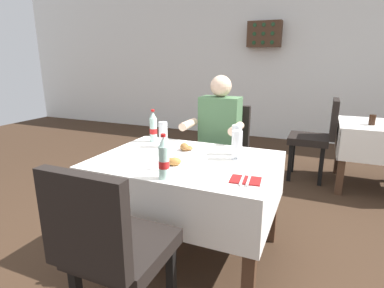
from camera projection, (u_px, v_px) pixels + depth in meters
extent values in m
plane|color=#382619|center=(175.00, 247.00, 2.36)|extent=(11.00, 11.00, 0.00)
cube|color=white|center=(271.00, 54.00, 5.36)|extent=(11.00, 0.12, 2.99)
cube|color=white|center=(186.00, 160.00, 2.13)|extent=(1.23, 0.91, 0.02)
cube|color=white|center=(155.00, 210.00, 1.78)|extent=(1.23, 0.02, 0.32)
cube|color=white|center=(208.00, 164.00, 2.57)|extent=(1.23, 0.02, 0.32)
cube|color=white|center=(116.00, 171.00, 2.40)|extent=(0.02, 0.91, 0.32)
cube|color=white|center=(274.00, 197.00, 1.94)|extent=(0.02, 0.91, 0.32)
cube|color=#472D1E|center=(89.00, 217.00, 2.09)|extent=(0.07, 0.07, 0.71)
cube|color=#472D1E|center=(250.00, 257.00, 1.66)|extent=(0.07, 0.07, 0.71)
cube|color=#472D1E|center=(149.00, 178.00, 2.79)|extent=(0.07, 0.07, 0.71)
cube|color=#472D1E|center=(273.00, 199.00, 2.36)|extent=(0.07, 0.07, 0.71)
cube|color=black|center=(220.00, 160.00, 2.86)|extent=(0.44, 0.44, 0.08)
cube|color=black|center=(228.00, 127.00, 3.01)|extent=(0.42, 0.06, 0.44)
cube|color=black|center=(196.00, 190.00, 2.84)|extent=(0.04, 0.04, 0.45)
cube|color=black|center=(231.00, 196.00, 2.71)|extent=(0.04, 0.04, 0.45)
cube|color=black|center=(208.00, 178.00, 3.14)|extent=(0.04, 0.04, 0.45)
cube|color=black|center=(241.00, 183.00, 3.01)|extent=(0.04, 0.04, 0.45)
cube|color=black|center=(124.00, 248.00, 1.52)|extent=(0.44, 0.44, 0.08)
cube|color=black|center=(84.00, 225.00, 1.23)|extent=(0.42, 0.06, 0.44)
cube|color=black|center=(171.00, 280.00, 1.68)|extent=(0.04, 0.04, 0.45)
cube|color=black|center=(120.00, 265.00, 1.81)|extent=(0.04, 0.04, 0.45)
cylinder|color=#282D42|center=(202.00, 193.00, 2.79)|extent=(0.10, 0.10, 0.45)
cylinder|color=#282D42|center=(218.00, 196.00, 2.73)|extent=(0.10, 0.10, 0.45)
cube|color=#282D42|center=(216.00, 159.00, 2.82)|extent=(0.34, 0.36, 0.12)
cube|color=#4C754C|center=(220.00, 124.00, 2.81)|extent=(0.36, 0.20, 0.50)
sphere|color=beige|center=(221.00, 86.00, 2.72)|extent=(0.19, 0.19, 0.19)
cylinder|color=beige|center=(188.00, 124.00, 2.68)|extent=(0.07, 0.26, 0.07)
cylinder|color=beige|center=(236.00, 128.00, 2.52)|extent=(0.07, 0.26, 0.07)
cube|color=white|center=(171.00, 166.00, 1.97)|extent=(0.23, 0.23, 0.01)
ellipsoid|color=#99602D|center=(170.00, 161.00, 1.97)|extent=(0.08, 0.07, 0.04)
ellipsoid|color=#B77A38|center=(174.00, 161.00, 1.94)|extent=(0.10, 0.09, 0.05)
cube|color=white|center=(187.00, 151.00, 2.29)|extent=(0.24, 0.24, 0.01)
ellipsoid|color=#99602D|center=(186.00, 148.00, 2.28)|extent=(0.11, 0.10, 0.03)
ellipsoid|color=#99602D|center=(184.00, 147.00, 2.27)|extent=(0.10, 0.11, 0.06)
ellipsoid|color=#C14C33|center=(185.00, 147.00, 2.31)|extent=(0.08, 0.08, 0.03)
cylinder|color=white|center=(163.00, 147.00, 2.41)|extent=(0.07, 0.07, 0.01)
cylinder|color=white|center=(163.00, 144.00, 2.40)|extent=(0.02, 0.02, 0.03)
cylinder|color=white|center=(163.00, 132.00, 2.38)|extent=(0.07, 0.07, 0.16)
cylinder|color=black|center=(163.00, 135.00, 2.38)|extent=(0.06, 0.06, 0.12)
cylinder|color=white|center=(236.00, 159.00, 2.11)|extent=(0.07, 0.07, 0.01)
cylinder|color=white|center=(236.00, 157.00, 2.10)|extent=(0.02, 0.02, 0.03)
cylinder|color=white|center=(237.00, 143.00, 2.08)|extent=(0.07, 0.07, 0.17)
cylinder|color=gold|center=(237.00, 148.00, 2.09)|extent=(0.07, 0.07, 0.09)
cylinder|color=white|center=(236.00, 154.00, 2.22)|extent=(0.07, 0.07, 0.01)
cylinder|color=white|center=(236.00, 152.00, 2.21)|extent=(0.02, 0.02, 0.03)
cylinder|color=white|center=(237.00, 138.00, 2.19)|extent=(0.07, 0.07, 0.18)
cylinder|color=#C68928|center=(236.00, 145.00, 2.20)|extent=(0.06, 0.06, 0.06)
cylinder|color=silver|center=(164.00, 163.00, 1.74)|extent=(0.06, 0.06, 0.19)
cylinder|color=red|center=(164.00, 164.00, 1.74)|extent=(0.06, 0.06, 0.04)
cone|color=silver|center=(163.00, 142.00, 1.71)|extent=(0.06, 0.06, 0.05)
cylinder|color=red|center=(163.00, 135.00, 1.70)|extent=(0.03, 0.03, 0.02)
cylinder|color=silver|center=(153.00, 130.00, 2.54)|extent=(0.06, 0.06, 0.20)
cylinder|color=red|center=(153.00, 131.00, 2.55)|extent=(0.06, 0.06, 0.04)
cone|color=silver|center=(153.00, 115.00, 2.51)|extent=(0.06, 0.06, 0.05)
cylinder|color=red|center=(153.00, 110.00, 2.50)|extent=(0.03, 0.03, 0.02)
cube|color=maroon|center=(246.00, 180.00, 1.74)|extent=(0.18, 0.15, 0.01)
cube|color=silver|center=(242.00, 179.00, 1.74)|extent=(0.03, 0.19, 0.01)
cube|color=silver|center=(249.00, 179.00, 1.73)|extent=(0.03, 0.19, 0.01)
cube|color=white|center=(381.00, 125.00, 3.28)|extent=(0.82, 0.81, 0.02)
cube|color=white|center=(374.00, 133.00, 3.67)|extent=(0.82, 0.02, 0.32)
cube|color=white|center=(338.00, 137.00, 3.48)|extent=(0.02, 0.81, 0.32)
cube|color=#472D1E|center=(342.00, 163.00, 3.20)|extent=(0.07, 0.07, 0.71)
cube|color=#472D1E|center=(340.00, 146.00, 3.81)|extent=(0.07, 0.07, 0.71)
cube|color=black|center=(308.00, 139.00, 3.61)|extent=(0.44, 0.44, 0.08)
cube|color=black|center=(334.00, 119.00, 3.44)|extent=(0.06, 0.42, 0.44)
cube|color=black|center=(293.00, 155.00, 3.89)|extent=(0.04, 0.04, 0.45)
cube|color=black|center=(290.00, 163.00, 3.59)|extent=(0.04, 0.04, 0.45)
cube|color=black|center=(322.00, 158.00, 3.76)|extent=(0.04, 0.04, 0.45)
cube|color=black|center=(321.00, 167.00, 3.46)|extent=(0.04, 0.04, 0.45)
cylinder|color=black|center=(372.00, 120.00, 3.21)|extent=(0.06, 0.06, 0.11)
cube|color=#472D1E|center=(264.00, 34.00, 5.18)|extent=(0.56, 0.20, 0.42)
cylinder|color=#193D1E|center=(255.00, 43.00, 5.24)|extent=(0.06, 0.14, 0.06)
cylinder|color=#193D1E|center=(264.00, 43.00, 5.18)|extent=(0.06, 0.14, 0.06)
cylinder|color=#193D1E|center=(273.00, 43.00, 5.12)|extent=(0.06, 0.14, 0.06)
cylinder|color=#193D1E|center=(255.00, 34.00, 5.20)|extent=(0.06, 0.14, 0.06)
cylinder|color=#193D1E|center=(264.00, 34.00, 5.14)|extent=(0.06, 0.14, 0.06)
cylinder|color=#193D1E|center=(273.00, 34.00, 5.09)|extent=(0.06, 0.14, 0.06)
cylinder|color=#193D1E|center=(256.00, 25.00, 5.16)|extent=(0.06, 0.14, 0.06)
cylinder|color=#193D1E|center=(265.00, 25.00, 5.11)|extent=(0.06, 0.14, 0.06)
cylinder|color=#193D1E|center=(274.00, 25.00, 5.05)|extent=(0.06, 0.14, 0.06)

